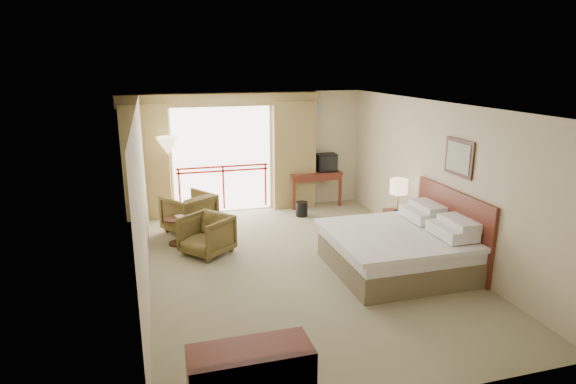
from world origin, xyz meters
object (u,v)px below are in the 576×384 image
object	(u,v)px
armchair_far	(190,232)
armchair_near	(207,254)
table_lamp	(399,187)
side_table	(177,226)
wastebasket	(302,209)
desk	(313,178)
nightstand	(398,226)
bed	(399,249)
floor_lamp	(168,149)
tv	(326,162)

from	to	relation	value
armchair_far	armchair_near	distance (m)	1.28
table_lamp	side_table	bearing A→B (deg)	167.47
wastebasket	armchair_far	xyz separation A→B (m)	(-2.50, -0.36, -0.16)
wastebasket	armchair_far	distance (m)	2.53
desk	wastebasket	xyz separation A→B (m)	(-0.54, -0.82, -0.48)
desk	table_lamp	bearing A→B (deg)	-74.88
table_lamp	side_table	xyz separation A→B (m)	(-4.10, 0.91, -0.70)
armchair_near	wastebasket	bearing A→B (deg)	85.98
side_table	armchair_near	bearing A→B (deg)	-52.28
nightstand	side_table	size ratio (longest dim) A/B	1.13
armchair_far	bed	bearing A→B (deg)	106.08
bed	wastebasket	size ratio (longest dim) A/B	6.46
floor_lamp	wastebasket	bearing A→B (deg)	-7.24
tv	desk	bearing A→B (deg)	-177.11
tv	armchair_near	bearing A→B (deg)	-128.23
nightstand	side_table	bearing A→B (deg)	166.63
tv	wastebasket	bearing A→B (deg)	-123.43
tv	armchair_far	size ratio (longest dim) A/B	0.53
nightstand	table_lamp	world-z (taller)	table_lamp
armchair_near	floor_lamp	xyz separation A→B (m)	(-0.51, 1.98, 1.59)
side_table	tv	bearing A→B (deg)	25.93
tv	armchair_near	xyz separation A→B (m)	(-3.14, -2.38, -1.03)
tv	table_lamp	bearing A→B (deg)	-65.29
bed	floor_lamp	bearing A→B (deg)	134.54
armchair_far	nightstand	bearing A→B (deg)	124.98
table_lamp	tv	world-z (taller)	tv
bed	table_lamp	distance (m)	1.58
floor_lamp	bed	bearing A→B (deg)	-45.46
armchair_far	tv	bearing A→B (deg)	166.24
wastebasket	bed	bearing A→B (deg)	-77.92
tv	floor_lamp	distance (m)	3.72
table_lamp	wastebasket	size ratio (longest dim) A/B	1.82
side_table	armchair_far	bearing A→B (deg)	66.52
bed	wastebasket	world-z (taller)	bed
table_lamp	desk	world-z (taller)	table_lamp
bed	armchair_far	size ratio (longest dim) A/B	2.41
nightstand	tv	world-z (taller)	tv
nightstand	table_lamp	bearing A→B (deg)	89.82
bed	desk	world-z (taller)	bed
side_table	floor_lamp	xyz separation A→B (m)	(-0.03, 1.36, 1.23)
bed	armchair_near	xyz separation A→B (m)	(-2.98, 1.57, -0.38)
bed	armchair_far	xyz separation A→B (m)	(-3.18, 2.83, -0.38)
bed	side_table	bearing A→B (deg)	147.68
bed	armchair_near	world-z (taller)	bed
tv	armchair_near	distance (m)	4.08
armchair_near	side_table	bearing A→B (deg)	178.41
armchair_far	floor_lamp	size ratio (longest dim) A/B	0.48
desk	wastebasket	size ratio (longest dim) A/B	3.82
wastebasket	armchair_far	world-z (taller)	armchair_far
wastebasket	floor_lamp	size ratio (longest dim) A/B	0.18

